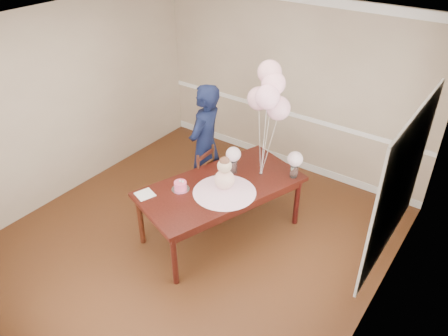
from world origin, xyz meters
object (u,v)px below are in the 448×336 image
at_px(dining_table_top, 221,187).
at_px(dining_chair_seat, 217,188).
at_px(woman, 205,146).
at_px(birthday_cake, 180,185).

distance_m(dining_table_top, dining_chair_seat, 0.53).
bearing_deg(dining_chair_seat, woman, 150.02).
relative_size(birthday_cake, woman, 0.09).
xyz_separation_m(dining_table_top, woman, (-0.63, 0.50, 0.15)).
bearing_deg(dining_table_top, woman, 160.47).
bearing_deg(birthday_cake, dining_table_top, 46.90).
bearing_deg(dining_chair_seat, dining_table_top, -49.07).
bearing_deg(birthday_cake, dining_chair_seat, 84.96).
relative_size(birthday_cake, dining_chair_seat, 0.37).
bearing_deg(dining_table_top, dining_chair_seat, 151.29).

